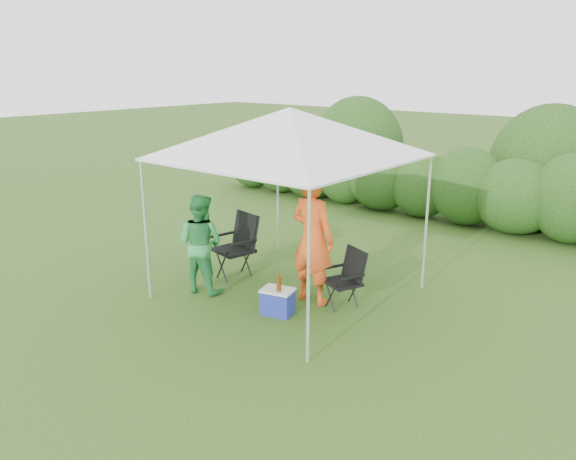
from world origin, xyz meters
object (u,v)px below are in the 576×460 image
Objects in this scene: woman at (201,243)px; cooler at (278,301)px; man at (313,238)px; canopy at (290,133)px; chair_left at (239,241)px; chair_right at (347,275)px.

woman is 1.59m from cooler.
man reaches higher than cooler.
woman is (-1.12, -0.79, -1.69)m from canopy.
chair_left is 0.54× the size of man.
cooler is at bearing 170.28° from woman.
woman is at bearing -133.05° from chair_right.
man is (-0.50, -0.18, 0.49)m from chair_right.
canopy is 2.17m from woman.
canopy is at bearing -148.38° from chair_right.
canopy reaches higher than chair_right.
man is 1.27× the size of woman.
chair_left is (-2.08, -0.10, 0.11)m from chair_right.
canopy is at bearing -157.88° from woman.
woman is (-2.08, -0.94, 0.28)m from chair_right.
woman reaches higher than chair_left.
man reaches higher than chair_left.
man is 1.05m from cooler.
chair_right is 1.68× the size of cooler.
man is 1.76m from woman.
man reaches higher than chair_right.
woman reaches higher than chair_right.
canopy is 6.02× the size of cooler.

